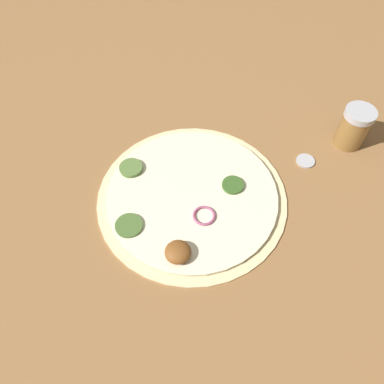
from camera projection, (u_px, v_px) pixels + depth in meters
name	position (u px, v px, depth m)	size (l,w,h in m)	color
ground_plane	(192.00, 197.00, 0.63)	(3.00, 3.00, 0.00)	olive
pizza	(191.00, 197.00, 0.63)	(0.32, 0.32, 0.03)	beige
spice_jar	(354.00, 127.00, 0.67)	(0.05, 0.05, 0.08)	olive
loose_cap	(306.00, 160.00, 0.68)	(0.03, 0.03, 0.01)	#B2B2B7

